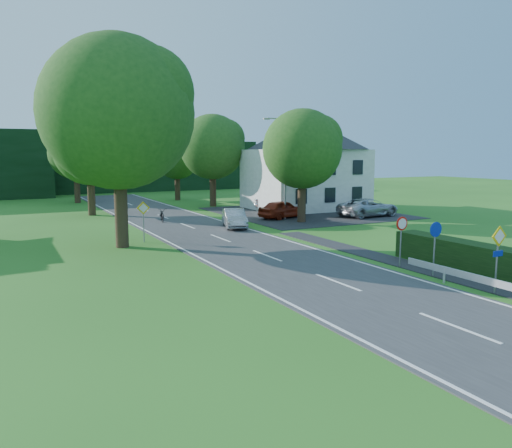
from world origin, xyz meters
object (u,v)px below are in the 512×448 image
streetlight (284,163)px  parasol (306,200)px  parked_car_silver_b (368,207)px  parked_car_silver_a (278,201)px  moving_car (234,218)px  motorcycle (162,215)px  parked_car_red (282,209)px

streetlight → parasol: size_ratio=3.74×
parked_car_silver_b → parasol: bearing=12.8°
streetlight → parked_car_silver_a: streetlight is taller
moving_car → parked_car_silver_a: 12.05m
moving_car → motorcycle: (-3.60, 5.48, -0.15)m
parked_car_silver_a → motorcycle: bearing=122.7°
parasol → parked_car_silver_b: bearing=-73.0°
streetlight → motorcycle: size_ratio=4.08×
moving_car → parasol: bearing=50.7°
motorcycle → parked_car_silver_a: (12.07, 3.09, 0.23)m
parked_car_red → parked_car_silver_b: 7.29m
parked_car_red → parasol: (4.96, 4.07, 0.23)m
parked_car_red → parked_car_silver_a: (2.84, 5.71, 0.01)m
moving_car → streetlight: bearing=40.5°
motorcycle → parked_car_silver_b: size_ratio=0.36×
moving_car → parked_car_silver_b: parked_car_silver_b is taller
parked_car_red → streetlight: bearing=140.6°
parked_car_red → parked_car_silver_b: size_ratio=0.79×
parked_car_silver_b → parasol: (-1.95, 6.38, 0.21)m
streetlight → parked_car_silver_b: bearing=-13.6°
parked_car_red → parasol: parasol is taller
motorcycle → parasol: 14.27m
parasol → streetlight: bearing=-138.3°
parked_car_silver_a → parasol: (2.12, -1.64, 0.22)m
streetlight → parked_car_red: bearing=65.9°
parked_car_silver_b → parasol: size_ratio=2.52×
motorcycle → parked_car_silver_b: 16.88m
parked_car_silver_a → streetlight: bearing=172.1°
parked_car_silver_a → parasol: bearing=-109.4°
streetlight → parasol: 7.80m
streetlight → parasol: bearing=41.7°
parked_car_red → moving_car: bearing=101.7°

